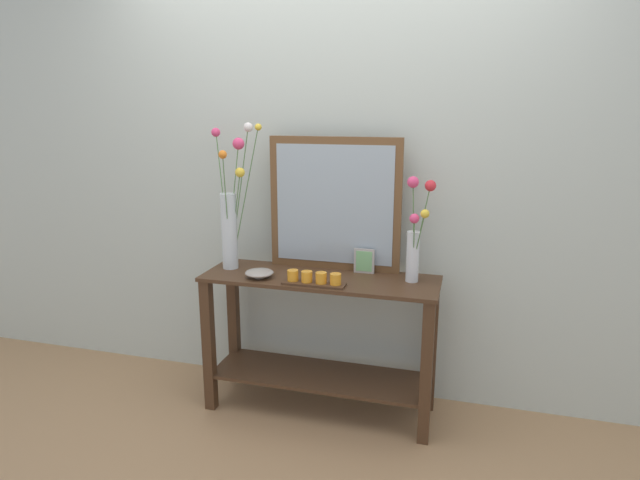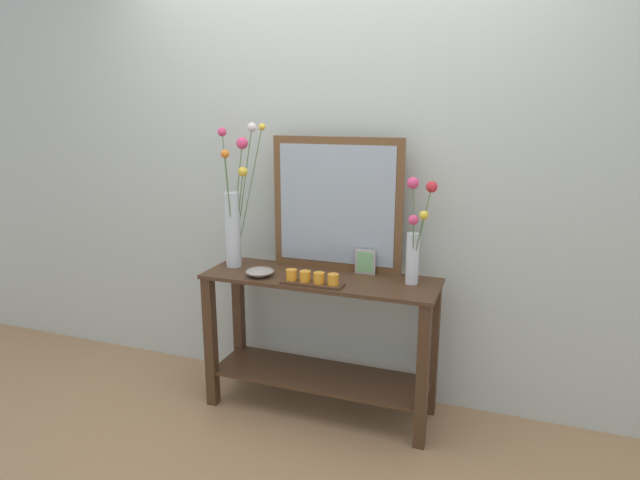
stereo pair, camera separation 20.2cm
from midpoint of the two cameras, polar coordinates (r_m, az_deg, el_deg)
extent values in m
cube|color=#A87F56|center=(3.14, -1.93, -17.49)|extent=(7.00, 6.00, 0.02)
cube|color=beige|center=(3.01, -0.27, 8.60)|extent=(6.40, 0.08, 2.70)
cube|color=#472D1C|center=(2.82, -2.06, -4.13)|extent=(1.24, 0.40, 0.02)
cube|color=#472D1C|center=(3.04, -1.96, -14.18)|extent=(1.18, 0.36, 0.02)
cube|color=#472D1C|center=(3.05, -13.60, -10.85)|extent=(0.06, 0.06, 0.74)
cube|color=#472D1C|center=(2.71, 9.03, -13.84)|extent=(0.06, 0.06, 0.74)
cube|color=#472D1C|center=(3.31, -10.85, -8.69)|extent=(0.06, 0.06, 0.74)
cube|color=#472D1C|center=(3.00, 9.80, -11.03)|extent=(0.06, 0.06, 0.74)
cube|color=brown|center=(2.88, -0.46, 3.79)|extent=(0.72, 0.03, 0.72)
cube|color=#9EADB7|center=(2.87, -0.54, 3.74)|extent=(0.64, 0.00, 0.64)
cylinder|color=silver|center=(2.98, -11.51, 0.89)|extent=(0.09, 0.09, 0.41)
cylinder|color=#4C753D|center=(2.95, -11.18, 3.58)|extent=(0.08, 0.05, 0.66)
sphere|color=#EA4275|center=(2.92, -10.63, 9.99)|extent=(0.06, 0.06, 0.06)
cylinder|color=#4C753D|center=(3.05, -12.09, 4.34)|extent=(0.13, 0.14, 0.71)
sphere|color=#EA4275|center=(3.10, -12.86, 11.05)|extent=(0.05, 0.05, 0.05)
cylinder|color=#4C753D|center=(2.96, -10.50, 4.45)|extent=(0.11, 0.06, 0.74)
sphere|color=silver|center=(2.93, -9.63, 11.69)|extent=(0.05, 0.05, 0.05)
cylinder|color=#4C753D|center=(2.95, -9.89, 4.47)|extent=(0.13, 0.12, 0.74)
sphere|color=yellow|center=(2.94, -8.56, 11.74)|extent=(0.04, 0.04, 0.04)
cylinder|color=#4C753D|center=(2.91, -11.82, 2.94)|extent=(0.04, 0.11, 0.61)
sphere|color=orange|center=(2.82, -12.33, 8.83)|extent=(0.04, 0.04, 0.04)
cylinder|color=#4C753D|center=(2.95, -10.95, 2.15)|extent=(0.09, 0.03, 0.51)
sphere|color=yellow|center=(2.88, -10.48, 7.04)|extent=(0.05, 0.05, 0.05)
cylinder|color=silver|center=(2.74, 7.71, -1.79)|extent=(0.06, 0.06, 0.26)
cylinder|color=#4C753D|center=(2.71, 7.80, 0.97)|extent=(0.03, 0.01, 0.49)
sphere|color=#EA4275|center=(2.67, 7.68, 6.09)|extent=(0.06, 0.06, 0.06)
cylinder|color=#4C753D|center=(2.70, 7.78, -0.94)|extent=(0.01, 0.06, 0.32)
sphere|color=#EA4275|center=(2.64, 7.81, 2.26)|extent=(0.05, 0.05, 0.05)
cylinder|color=#4C753D|center=(2.69, 8.14, -0.68)|extent=(0.07, 0.06, 0.35)
sphere|color=yellow|center=(2.62, 8.90, 2.76)|extent=(0.04, 0.04, 0.04)
cylinder|color=#4C753D|center=(2.75, 8.49, 0.84)|extent=(0.08, 0.10, 0.46)
sphere|color=red|center=(2.75, 9.56, 5.68)|extent=(0.06, 0.06, 0.06)
cube|color=#472D1C|center=(2.70, -2.80, -4.66)|extent=(0.32, 0.09, 0.01)
cylinder|color=orange|center=(2.72, -5.02, -3.78)|extent=(0.06, 0.06, 0.05)
cylinder|color=orange|center=(2.70, -3.55, -3.91)|extent=(0.06, 0.06, 0.05)
cylinder|color=orange|center=(2.67, -2.05, -4.05)|extent=(0.06, 0.06, 0.05)
cylinder|color=orange|center=(2.65, -0.52, -4.18)|extent=(0.06, 0.06, 0.05)
cube|color=#B7B2AD|center=(2.87, 2.69, -2.25)|extent=(0.11, 0.01, 0.13)
cube|color=#7EC17C|center=(2.86, 2.66, -2.29)|extent=(0.09, 0.00, 0.11)
cylinder|color=#9E9389|center=(2.84, -8.47, -3.88)|extent=(0.06, 0.06, 0.01)
ellipsoid|color=#9E9389|center=(2.83, -8.49, -3.47)|extent=(0.15, 0.15, 0.03)
camera|label=1|loc=(0.10, -92.09, -0.51)|focal=30.23mm
camera|label=2|loc=(0.10, 87.91, 0.51)|focal=30.23mm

